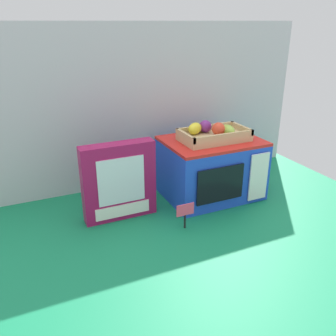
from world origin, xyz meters
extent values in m
plane|color=#147A4C|center=(0.00, 0.00, 0.00)|extent=(1.70, 1.70, 0.00)
cube|color=#B7BABF|center=(0.00, 0.27, 0.36)|extent=(1.61, 0.03, 0.72)
cube|color=blue|center=(0.22, 0.00, 0.12)|extent=(0.40, 0.30, 0.24)
cube|color=red|center=(0.22, 0.00, 0.25)|extent=(0.40, 0.30, 0.01)
cube|color=black|center=(0.17, -0.16, 0.12)|extent=(0.21, 0.01, 0.15)
cube|color=white|center=(0.36, -0.16, 0.12)|extent=(0.09, 0.01, 0.20)
cube|color=tan|center=(0.22, -0.01, 0.27)|extent=(0.28, 0.16, 0.02)
cube|color=tan|center=(0.22, -0.08, 0.29)|extent=(0.28, 0.01, 0.02)
cube|color=tan|center=(0.22, 0.06, 0.29)|extent=(0.28, 0.01, 0.02)
cube|color=tan|center=(0.09, -0.01, 0.29)|extent=(0.01, 0.16, 0.02)
cube|color=tan|center=(0.36, -0.01, 0.29)|extent=(0.01, 0.16, 0.02)
sphere|color=#72287F|center=(0.20, 0.03, 0.31)|extent=(0.05, 0.05, 0.05)
ellipsoid|color=#9EC647|center=(0.26, -0.04, 0.30)|extent=(0.05, 0.08, 0.05)
ellipsoid|color=yellow|center=(0.15, 0.03, 0.30)|extent=(0.09, 0.08, 0.05)
sphere|color=#E04228|center=(0.23, -0.03, 0.31)|extent=(0.06, 0.06, 0.06)
cube|color=#99144C|center=(-0.20, -0.03, 0.15)|extent=(0.28, 0.06, 0.30)
cube|color=silver|center=(-0.20, -0.06, 0.17)|extent=(0.18, 0.00, 0.18)
cube|color=white|center=(-0.20, -0.06, 0.04)|extent=(0.21, 0.00, 0.05)
cylinder|color=black|center=(-0.01, -0.21, 0.03)|extent=(0.01, 0.01, 0.06)
cube|color=#F44C6B|center=(-0.01, -0.21, 0.08)|extent=(0.07, 0.00, 0.05)
sphere|color=red|center=(0.49, 0.03, 0.03)|extent=(0.06, 0.06, 0.06)
camera|label=1|loc=(-0.55, -1.24, 0.72)|focal=38.38mm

